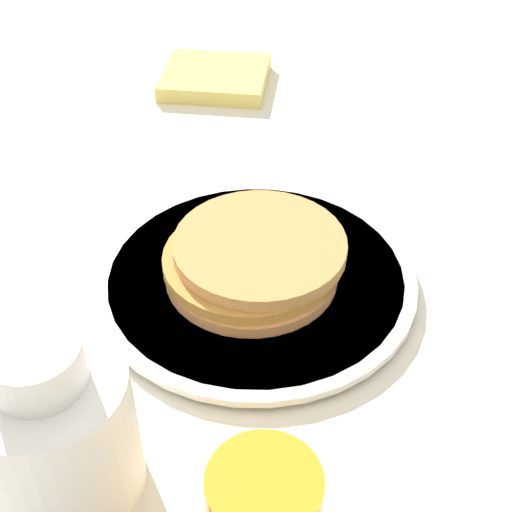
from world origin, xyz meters
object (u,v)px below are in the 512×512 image
object	(u,v)px
pancake_stack	(254,259)
cream_jug	(56,430)
plate	(256,278)
juice_glass	(264,511)

from	to	relation	value
pancake_stack	cream_jug	xyz separation A→B (m)	(0.24, 0.04, 0.03)
plate	cream_jug	size ratio (longest dim) A/B	2.10
juice_glass	cream_jug	bearing A→B (deg)	-67.10
juice_glass	cream_jug	xyz separation A→B (m)	(0.05, -0.13, 0.02)
plate	cream_jug	distance (m)	0.24
plate	juice_glass	distance (m)	0.25
pancake_stack	juice_glass	bearing A→B (deg)	42.45
plate	cream_jug	bearing A→B (deg)	8.41
plate	cream_jug	world-z (taller)	cream_jug
pancake_stack	juice_glass	distance (m)	0.25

